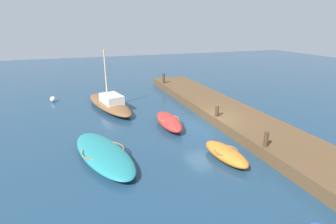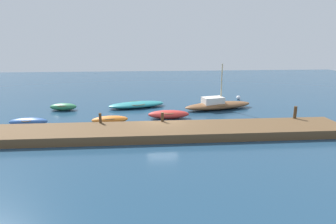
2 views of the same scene
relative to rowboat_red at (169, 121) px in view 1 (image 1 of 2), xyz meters
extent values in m
plane|color=navy|center=(-0.74, -2.39, -0.38)|extent=(84.00, 84.00, 0.00)
cube|color=brown|center=(-0.74, -4.70, -0.07)|extent=(27.38, 3.68, 0.63)
ellipsoid|color=#B72D28|center=(0.00, 0.00, -0.01)|extent=(3.74, 1.33, 0.75)
torus|color=olive|center=(0.00, 0.00, 0.20)|extent=(1.36, 1.36, 0.07)
ellipsoid|color=brown|center=(5.40, 3.16, -0.02)|extent=(7.57, 3.62, 0.73)
torus|color=olive|center=(5.40, 3.16, 0.18)|extent=(2.42, 2.42, 0.07)
cube|color=silver|center=(4.78, 3.01, 0.55)|extent=(2.34, 1.74, 0.70)
cylinder|color=#C6B284|center=(5.65, 3.22, 2.22)|extent=(0.12, 0.12, 4.04)
ellipsoid|color=orange|center=(-5.13, -1.16, -0.06)|extent=(3.17, 1.49, 0.65)
torus|color=olive|center=(-5.13, -1.16, 0.12)|extent=(1.33, 1.33, 0.07)
ellipsoid|color=teal|center=(-2.98, 4.58, -0.09)|extent=(6.26, 3.44, 0.59)
torus|color=olive|center=(-2.98, 4.58, 0.07)|extent=(2.55, 2.55, 0.07)
cylinder|color=#47331E|center=(-5.62, -3.11, 0.64)|extent=(0.22, 0.22, 0.78)
cylinder|color=#47331E|center=(-0.76, -3.11, 0.61)|extent=(0.24, 0.24, 0.72)
cylinder|color=#47331E|center=(10.21, -3.11, 0.76)|extent=(0.26, 0.26, 1.02)
sphere|color=silver|center=(8.95, 7.51, -0.14)|extent=(0.48, 0.48, 0.48)
camera|label=1|loc=(-15.31, 5.56, 6.11)|focal=28.29mm
camera|label=2|loc=(-2.14, -25.04, 6.64)|focal=30.69mm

